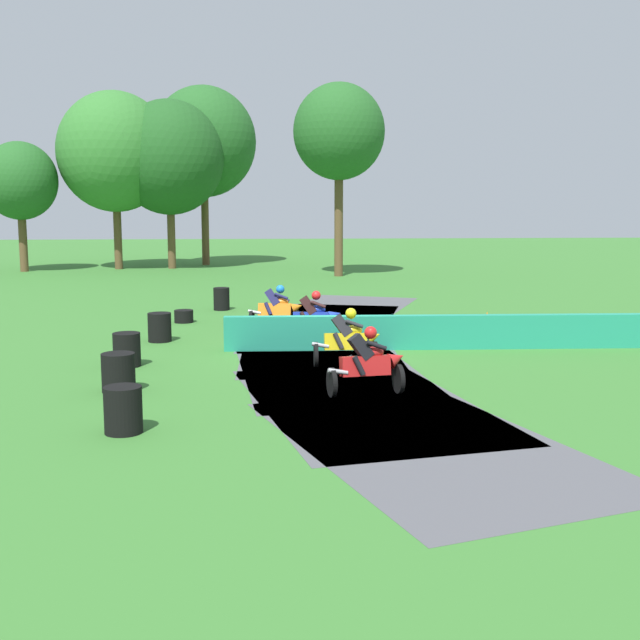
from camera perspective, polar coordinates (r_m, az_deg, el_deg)
The scene contains 19 objects.
ground_plane at distance 21.34m, azimuth -0.13°, elevation -2.11°, with size 120.00×120.00×0.00m, color #38752D.
track_asphalt at distance 21.37m, azimuth 1.57°, elevation -2.08°, with size 6.91×24.59×0.01m.
safety_barrier at distance 21.98m, azimuth 12.27°, elevation -0.80°, with size 0.30×14.35×0.90m, color #239375.
motorcycle_lead_orange at distance 24.70m, azimuth -3.00°, elevation 0.82°, with size 1.71×0.99×1.42m.
motorcycle_chase_blue at distance 22.73m, azimuth -0.44°, elevation 0.23°, with size 1.71×0.81×1.42m.
motorcycle_trailing_yellow at distance 19.19m, azimuth 2.01°, elevation -1.33°, with size 1.68×0.74×1.43m.
motorcycle_fourth_red at distance 16.44m, azimuth 3.42°, elevation -2.98°, with size 1.67×0.92×1.42m.
tire_stack_near at distance 29.13m, azimuth -6.92°, elevation 1.48°, with size 0.57×0.57×0.80m.
tire_stack_mid_a at distance 26.39m, azimuth -9.53°, elevation 0.26°, with size 0.61×0.61×0.40m.
tire_stack_mid_b at distance 22.96m, azimuth -11.18°, elevation -0.50°, with size 0.65×0.65×0.80m.
tire_stack_far at distance 19.73m, azimuth -13.39°, elevation -2.03°, with size 0.64×0.64×0.80m.
tire_stack_extra_a at distance 17.19m, azimuth -13.95°, elevation -3.60°, with size 0.68×0.68×0.80m.
tire_stack_extra_b at distance 14.19m, azimuth -13.63°, elevation -6.14°, with size 0.64×0.64×0.80m.
traffic_cone at distance 25.96m, azimuth 11.62°, elevation 0.11°, with size 0.28×0.28×0.44m, color orange.
tree_far_left at distance 41.72m, azimuth 1.34°, elevation 13.01°, with size 4.59×4.59×9.67m.
tree_far_right at distance 49.34m, azimuth -8.17°, elevation 12.25°, with size 6.17×6.17×10.49m.
tree_mid_rise at distance 47.27m, azimuth -14.19°, elevation 11.35°, with size 6.31×6.31×9.81m.
tree_behind_barrier at distance 47.09m, azimuth -20.30°, elevation 9.11°, with size 3.98×3.98×6.98m.
tree_distant at distance 47.03m, azimuth -10.52°, elevation 11.13°, with size 6.08×6.08×9.41m.
Camera 1 is at (-1.38, -20.93, 3.93)m, focal length 45.65 mm.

